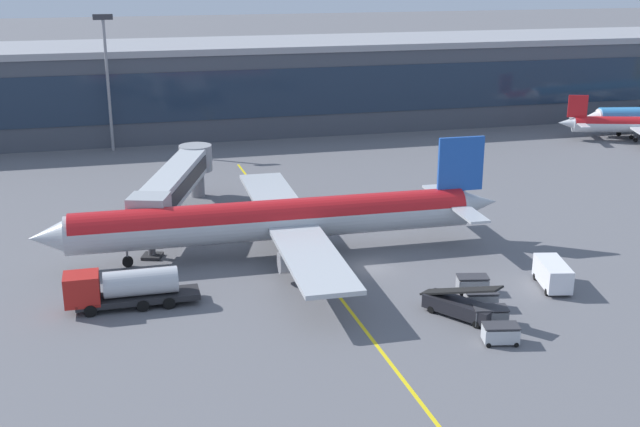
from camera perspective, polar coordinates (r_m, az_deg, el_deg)
ground_plane at (r=75.10m, az=3.65°, el=-3.86°), size 700.00×700.00×0.00m
apron_lead_in_line at (r=75.63m, az=-0.36°, el=-3.66°), size 2.68×79.97×0.01m
terminal_building at (r=137.18m, az=-3.58°, el=9.13°), size 155.77×20.69×14.37m
main_airliner at (r=77.18m, az=-3.03°, el=-0.42°), size 45.53×36.26×10.71m
jet_bridge at (r=87.92m, az=-10.13°, el=2.30°), size 10.56×24.01×6.28m
fuel_tanker at (r=67.99m, az=-13.80°, el=-5.14°), size 10.81×2.74×3.25m
crew_van at (r=73.12m, az=16.15°, el=-4.06°), size 3.13×5.33×2.30m
belt_loader at (r=65.62m, az=9.87°, el=-6.45°), size 4.97×6.46×3.49m
baggage_cart_0 at (r=62.10m, az=12.69°, el=-8.30°), size 2.91×2.09×1.48m
baggage_cart_1 at (r=64.89m, az=11.98°, el=-7.07°), size 2.91×2.09×1.48m
baggage_cart_2 at (r=67.72m, az=11.34°, el=-5.95°), size 2.91×2.09×1.48m
baggage_cart_3 at (r=70.58m, az=10.76°, el=-4.91°), size 2.91×2.09×1.48m
apron_light_mast_0 at (r=122.38m, az=-14.87°, el=9.75°), size 2.80×0.50×19.89m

